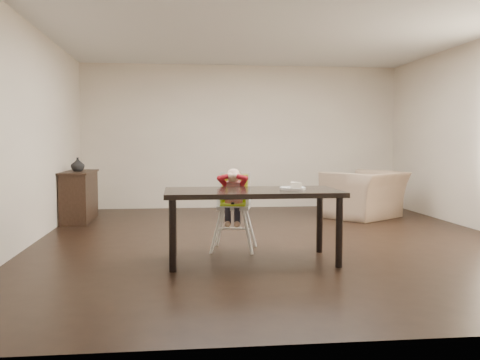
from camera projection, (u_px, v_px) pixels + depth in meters
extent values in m
plane|color=black|center=(275.00, 240.00, 6.81)|extent=(7.00, 7.00, 0.00)
cube|color=beige|center=(242.00, 137.00, 10.18)|extent=(6.00, 0.02, 2.70)
cube|color=beige|center=(379.00, 124.00, 3.24)|extent=(6.00, 0.02, 2.70)
cube|color=beige|center=(28.00, 133.00, 6.37)|extent=(0.02, 7.00, 2.70)
cube|color=white|center=(276.00, 25.00, 6.62)|extent=(6.00, 7.00, 0.02)
cube|color=black|center=(252.00, 192.00, 5.54)|extent=(1.80, 0.90, 0.05)
cylinder|color=black|center=(173.00, 236.00, 5.10)|extent=(0.07, 0.07, 0.70)
cylinder|color=black|center=(339.00, 232.00, 5.29)|extent=(0.07, 0.07, 0.70)
cylinder|color=black|center=(173.00, 224.00, 5.84)|extent=(0.07, 0.07, 0.70)
cylinder|color=black|center=(320.00, 222.00, 6.02)|extent=(0.07, 0.07, 0.70)
cylinder|color=white|center=(216.00, 231.00, 6.00)|extent=(0.04, 0.04, 0.50)
cylinder|color=white|center=(248.00, 231.00, 5.97)|extent=(0.04, 0.04, 0.50)
cylinder|color=white|center=(221.00, 226.00, 6.36)|extent=(0.04, 0.04, 0.50)
cylinder|color=white|center=(251.00, 226.00, 6.32)|extent=(0.04, 0.04, 0.50)
cube|color=white|center=(234.00, 207.00, 6.14)|extent=(0.42, 0.39, 0.04)
cube|color=#A1BB18|center=(234.00, 204.00, 6.14)|extent=(0.34, 0.32, 0.03)
cube|color=white|center=(235.00, 188.00, 6.27)|extent=(0.36, 0.12, 0.38)
cube|color=#A1BB18|center=(235.00, 189.00, 6.24)|extent=(0.30, 0.08, 0.34)
cube|color=black|center=(229.00, 190.00, 6.18)|extent=(0.06, 0.16, 0.02)
cube|color=black|center=(239.00, 190.00, 6.17)|extent=(0.06, 0.16, 0.02)
cylinder|color=#A42012|center=(234.00, 193.00, 6.13)|extent=(0.25, 0.25, 0.24)
sphere|color=beige|center=(234.00, 176.00, 6.10)|extent=(0.19, 0.19, 0.16)
ellipsoid|color=brown|center=(234.00, 174.00, 6.12)|extent=(0.19, 0.19, 0.12)
sphere|color=beige|center=(230.00, 176.00, 6.02)|extent=(0.09, 0.09, 0.07)
sphere|color=beige|center=(235.00, 176.00, 6.01)|extent=(0.09, 0.09, 0.07)
cylinder|color=white|center=(293.00, 189.00, 5.56)|extent=(0.32, 0.32, 0.02)
torus|color=white|center=(293.00, 188.00, 5.56)|extent=(0.32, 0.32, 0.01)
imported|color=#A08266|center=(365.00, 187.00, 8.78)|extent=(1.40, 1.32, 1.03)
cube|color=black|center=(79.00, 197.00, 8.47)|extent=(0.40, 1.20, 0.76)
cube|color=black|center=(79.00, 172.00, 8.44)|extent=(0.44, 1.26, 0.03)
imported|color=#99999E|center=(78.00, 165.00, 8.35)|extent=(0.21, 0.22, 0.21)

